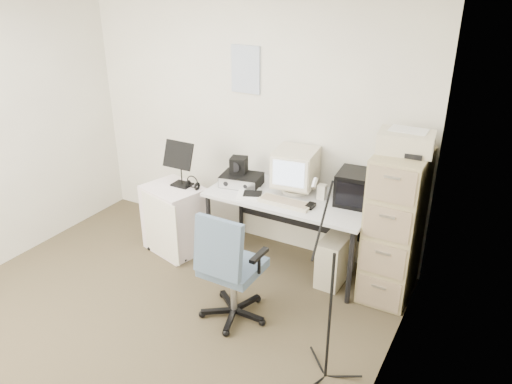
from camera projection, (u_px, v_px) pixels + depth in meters
The scene contains 21 objects.
floor at pixel (137, 331), 3.95m from camera, with size 3.60×3.60×0.01m, color #423925.
wall_back at pixel (249, 121), 4.86m from camera, with size 3.60×0.02×2.50m, color beige.
wall_right at pixel (376, 253), 2.64m from camera, with size 0.02×3.60×2.50m, color beige.
wall_calendar at pixel (246, 69), 4.65m from camera, with size 0.30×0.02×0.44m, color white.
filing_cabinet at pixel (394, 226), 4.16m from camera, with size 0.40×0.60×1.30m, color tan.
printer at pixel (406, 142), 3.88m from camera, with size 0.42×0.29×0.16m, color beige.
desk at pixel (289, 231), 4.67m from camera, with size 1.50×0.70×0.73m, color silver.
crt_monitor at pixel (295, 171), 4.54m from camera, with size 0.36×0.38×0.40m, color beige.
crt_tv at pixel (356, 188), 4.33m from camera, with size 0.32×0.34×0.29m, color black.
desk_speaker at pixel (322, 192), 4.44m from camera, with size 0.07×0.07×0.13m, color silver.
keyboard at pixel (285, 202), 4.36m from camera, with size 0.47×0.17×0.03m, color beige.
mouse at pixel (310, 206), 4.30m from camera, with size 0.06×0.11×0.03m, color black.
radio_receiver at pixel (242, 180), 4.72m from camera, with size 0.37×0.27×0.11m, color black.
radio_speaker at pixel (239, 165), 4.73m from camera, with size 0.15×0.14×0.15m, color black.
papers at pixel (249, 194), 4.54m from camera, with size 0.20×0.27×0.02m, color white.
pc_tower at pixel (336, 258), 4.51m from camera, with size 0.21×0.48×0.44m, color beige.
office_chair at pixel (233, 265), 3.92m from camera, with size 0.56×0.56×0.98m, color slate.
side_cart at pixel (175, 219), 4.96m from camera, with size 0.55×0.44×0.68m, color silver.
music_stand at pixel (181, 163), 4.77m from camera, with size 0.31×0.17×0.46m, color black.
headphones at pixel (192, 184), 4.77m from camera, with size 0.14×0.14×0.02m, color black.
mic_stand at pixel (331, 299), 3.24m from camera, with size 0.02×0.02×1.31m, color black.
Camera 1 is at (2.33, -2.29, 2.63)m, focal length 35.00 mm.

